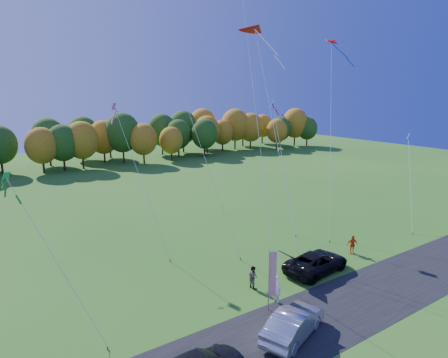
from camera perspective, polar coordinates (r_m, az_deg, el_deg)
ground at (r=28.98m, az=6.98°, el=-15.83°), size 160.00×160.00×0.00m
asphalt_strip at (r=26.53m, az=13.00°, el=-18.95°), size 90.00×6.00×0.01m
tree_line at (r=77.15m, az=-21.01°, el=1.42°), size 116.00×12.00×10.00m
black_suv at (r=32.20m, az=13.07°, el=-11.49°), size 5.95×3.24×1.58m
silver_sedan at (r=24.33m, az=9.89°, el=-19.68°), size 5.30×3.38×1.65m
person_tailgate_a at (r=27.49m, az=7.54°, el=-15.31°), size 0.49×0.71×1.86m
person_tailgate_b at (r=29.16m, az=4.14°, el=-13.78°), size 0.67×0.83×1.62m
person_east at (r=36.34m, az=17.85°, el=-8.89°), size 1.05×0.80×1.65m
feather_flag at (r=25.93m, az=6.86°, el=-13.27°), size 0.52×0.18×4.05m
kite_delta_blue at (r=34.03m, az=-5.82°, el=11.60°), size 5.96×11.41×27.43m
kite_parafoil_orange at (r=37.69m, az=3.81°, el=15.88°), size 4.81×11.34×32.13m
kite_delta_red at (r=33.89m, az=7.36°, el=6.38°), size 3.47×9.97×20.69m
kite_parafoil_rainbow at (r=41.96m, az=14.99°, el=6.47°), size 9.38×8.60×19.51m
kite_diamond_green at (r=23.50m, az=-22.76°, el=-10.97°), size 4.03×4.65×9.84m
kite_diamond_white at (r=39.81m, az=8.52°, el=1.95°), size 1.78×5.82×13.29m
kite_diamond_pink at (r=34.96m, az=-11.86°, el=0.04°), size 1.85×8.31×12.98m
kite_diamond_blue_low at (r=45.75m, az=25.06°, el=-0.34°), size 6.24×5.36×9.45m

